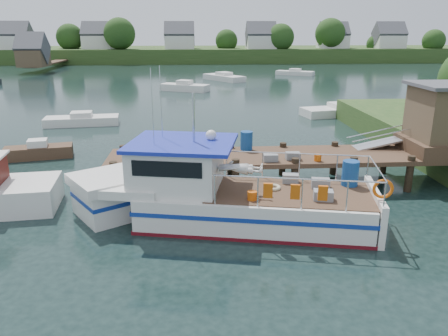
{
  "coord_description": "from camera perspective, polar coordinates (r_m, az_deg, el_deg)",
  "views": [
    {
      "loc": [
        -2.15,
        -18.48,
        6.7
      ],
      "look_at": [
        -1.0,
        -1.5,
        1.3
      ],
      "focal_mm": 35.0,
      "sensor_mm": 36.0,
      "label": 1
    }
  ],
  "objects": [
    {
      "name": "moored_rowboat",
      "position": [
        25.89,
        -23.06,
        2.04
      ],
      "size": [
        3.7,
        1.91,
        1.03
      ],
      "rotation": [
        0.0,
        0.0,
        -0.31
      ],
      "color": "#483122",
      "rests_on": "ground"
    },
    {
      "name": "moored_far",
      "position": [
        69.95,
        9.26,
        12.19
      ],
      "size": [
        5.99,
        4.42,
        0.98
      ],
      "rotation": [
        0.0,
        0.0,
        -0.23
      ],
      "color": "silver",
      "rests_on": "ground"
    },
    {
      "name": "far_shore",
      "position": [
        100.98,
        -2.74,
        14.98
      ],
      "size": [
        140.0,
        42.55,
        9.22
      ],
      "color": "#304A1E",
      "rests_on": "ground"
    },
    {
      "name": "lobster_boat",
      "position": [
        15.81,
        -1.01,
        -3.51
      ],
      "size": [
        11.5,
        5.22,
        5.54
      ],
      "rotation": [
        0.0,
        0.0,
        -0.2
      ],
      "color": "silver",
      "rests_on": "ground"
    },
    {
      "name": "moored_d",
      "position": [
        61.5,
        -0.01,
        11.76
      ],
      "size": [
        5.77,
        6.93,
        1.16
      ],
      "rotation": [
        0.0,
        0.0,
        0.08
      ],
      "color": "silver",
      "rests_on": "ground"
    },
    {
      "name": "moored_a",
      "position": [
        33.95,
        -18.06,
        5.98
      ],
      "size": [
        5.44,
        2.43,
        0.97
      ],
      "rotation": [
        0.0,
        0.0,
        -0.22
      ],
      "color": "silver",
      "rests_on": "ground"
    },
    {
      "name": "moored_c",
      "position": [
        37.33,
        15.02,
        7.26
      ],
      "size": [
        6.79,
        3.54,
        1.02
      ],
      "rotation": [
        0.0,
        0.0,
        0.04
      ],
      "color": "silver",
      "rests_on": "ground"
    },
    {
      "name": "dock",
      "position": [
        20.9,
        20.77,
        4.13
      ],
      "size": [
        16.6,
        3.0,
        4.78
      ],
      "color": "#483122",
      "rests_on": "ground"
    },
    {
      "name": "ground_plane",
      "position": [
        19.78,
        2.6,
        -2.22
      ],
      "size": [
        160.0,
        160.0,
        0.0
      ],
      "primitive_type": "plane",
      "color": "black"
    },
    {
      "name": "moored_b",
      "position": [
        50.89,
        -5.16,
        10.49
      ],
      "size": [
        5.83,
        4.08,
        1.23
      ],
      "rotation": [
        0.0,
        0.0,
        0.17
      ],
      "color": "silver",
      "rests_on": "ground"
    }
  ]
}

